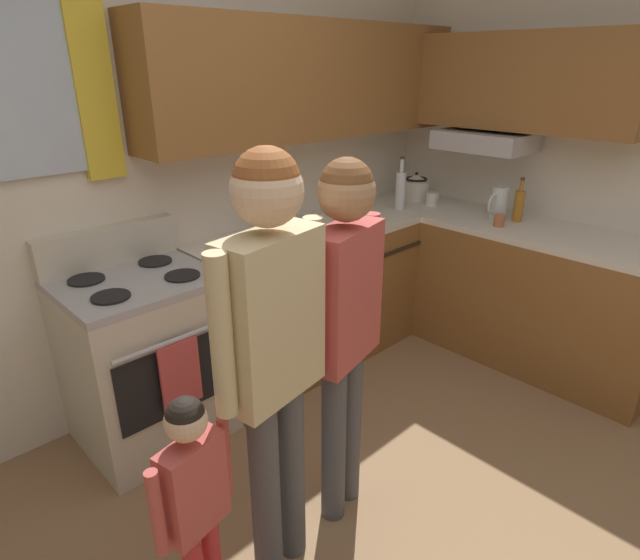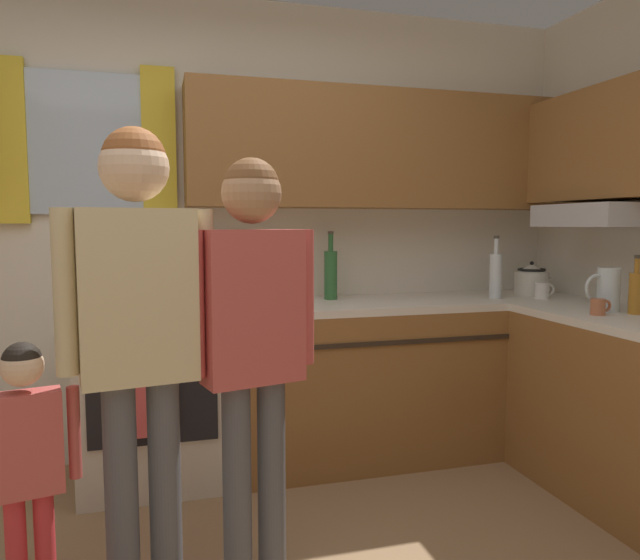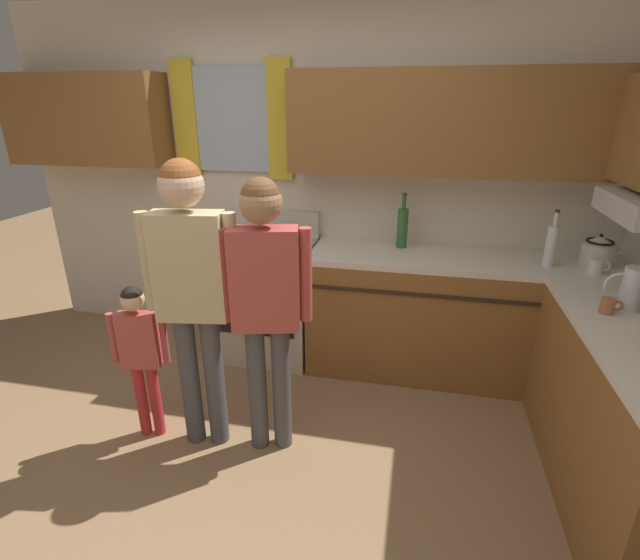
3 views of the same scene
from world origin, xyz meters
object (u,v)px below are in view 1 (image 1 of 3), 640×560
object	(u,v)px
bottle_tall_clear	(400,189)
mug_ceramic_white	(432,199)
cup_terracotta	(499,220)
stovetop_kettle	(416,187)
adult_in_plaid	(344,309)
adult_holding_child	(273,334)
stove_oven	(146,356)
bottle_wine_green	(276,206)
water_pitcher	(498,203)
bottle_oil_amber	(519,205)
small_child	(195,495)

from	to	relation	value
bottle_tall_clear	mug_ceramic_white	world-z (taller)	bottle_tall_clear
cup_terracotta	stovetop_kettle	world-z (taller)	stovetop_kettle
bottle_tall_clear	adult_in_plaid	xyz separation A→B (m)	(-1.59, -0.97, -0.06)
cup_terracotta	mug_ceramic_white	world-z (taller)	mug_ceramic_white
adult_holding_child	adult_in_plaid	distance (m)	0.39
stove_oven	adult_in_plaid	distance (m)	1.23
bottle_wine_green	cup_terracotta	xyz separation A→B (m)	(1.07, -0.91, -0.11)
adult_holding_child	stove_oven	bearing A→B (deg)	88.42
stovetop_kettle	stove_oven	bearing A→B (deg)	-179.75
stovetop_kettle	water_pitcher	xyz separation A→B (m)	(-0.07, -0.71, 0.02)
bottle_wine_green	adult_in_plaid	bearing A→B (deg)	-118.49
bottle_oil_amber	mug_ceramic_white	xyz separation A→B (m)	(-0.06, 0.63, -0.06)
bottle_tall_clear	stovetop_kettle	world-z (taller)	bottle_tall_clear
stove_oven	cup_terracotta	distance (m)	2.26
adult_holding_child	adult_in_plaid	world-z (taller)	adult_holding_child
small_child	bottle_wine_green	bearing A→B (deg)	42.06
bottle_oil_amber	water_pitcher	size ratio (longest dim) A/B	1.30
stovetop_kettle	bottle_oil_amber	bearing A→B (deg)	-90.14
bottle_oil_amber	adult_in_plaid	world-z (taller)	adult_in_plaid
water_pitcher	adult_in_plaid	size ratio (longest dim) A/B	0.14
bottle_oil_amber	small_child	distance (m)	2.69
bottle_oil_amber	water_pitcher	xyz separation A→B (m)	(-0.07, 0.11, 0.00)
adult_in_plaid	bottle_wine_green	bearing A→B (deg)	61.51
mug_ceramic_white	adult_in_plaid	size ratio (longest dim) A/B	0.08
mug_ceramic_white	stovetop_kettle	bearing A→B (deg)	72.35
cup_terracotta	stovetop_kettle	distance (m)	0.82
mug_ceramic_white	small_child	distance (m)	2.76
bottle_tall_clear	cup_terracotta	world-z (taller)	bottle_tall_clear
bottle_wine_green	water_pitcher	xyz separation A→B (m)	(1.19, -0.83, -0.04)
stove_oven	bottle_tall_clear	world-z (taller)	bottle_tall_clear
bottle_wine_green	water_pitcher	distance (m)	1.45
bottle_tall_clear	adult_in_plaid	bearing A→B (deg)	-148.58
bottle_wine_green	stovetop_kettle	bearing A→B (deg)	-5.40
bottle_tall_clear	small_child	xyz separation A→B (m)	(-2.33, -1.03, -0.44)
bottle_oil_amber	small_child	size ratio (longest dim) A/B	0.30
stovetop_kettle	cup_terracotta	bearing A→B (deg)	-103.46
water_pitcher	adult_holding_child	distance (m)	2.25
adult_holding_child	small_child	xyz separation A→B (m)	(-0.35, -0.02, -0.43)
bottle_tall_clear	water_pitcher	distance (m)	0.66
stove_oven	stovetop_kettle	xyz separation A→B (m)	(2.26, 0.01, 0.53)
bottle_oil_amber	bottle_wine_green	world-z (taller)	bottle_wine_green
cup_terracotta	stovetop_kettle	bearing A→B (deg)	76.54
bottle_tall_clear	small_child	bearing A→B (deg)	-156.07
stove_oven	bottle_wine_green	distance (m)	1.16
small_child	adult_in_plaid	bearing A→B (deg)	4.86
bottle_oil_amber	adult_holding_child	world-z (taller)	adult_holding_child
water_pitcher	bottle_oil_amber	bearing A→B (deg)	-56.77
bottle_oil_amber	bottle_wine_green	xyz separation A→B (m)	(-1.26, 0.94, 0.04)
adult_in_plaid	stovetop_kettle	bearing A→B (deg)	29.24
mug_ceramic_white	small_child	xyz separation A→B (m)	(-2.58, -0.93, -0.34)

